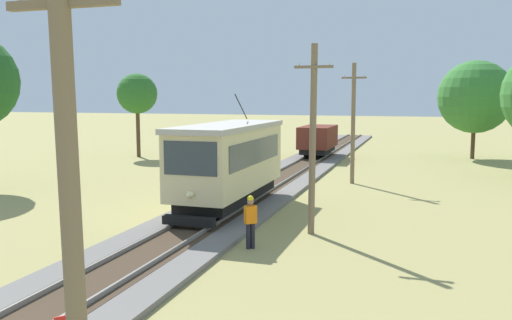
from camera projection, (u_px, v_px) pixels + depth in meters
red_tram at (229, 161)px, 22.71m from camera, size 2.60×8.54×4.79m
freight_car at (318, 139)px, 42.00m from camera, size 2.40×5.20×2.31m
utility_pole_foreground at (72, 229)px, 5.91m from camera, size 1.40×0.36×6.82m
utility_pole_near_tram at (313, 137)px, 18.80m from camera, size 1.40×0.46×6.88m
utility_pole_mid at (353, 122)px, 29.65m from camera, size 1.40×0.44×6.88m
gravel_pile at (267, 146)px, 45.74m from camera, size 2.05×2.05×1.39m
track_worker at (250, 219)px, 17.13m from camera, size 0.45×0.43×1.78m
tree_right_near at (137, 94)px, 42.79m from camera, size 3.29×3.29×6.87m
tree_right_far at (475, 97)px, 41.38m from camera, size 5.78×5.78×7.85m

